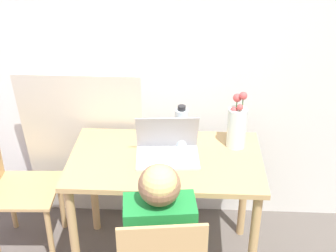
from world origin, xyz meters
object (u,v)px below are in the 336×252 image
(flower_vase, at_px, (237,125))
(chair_spare, at_px, (13,186))
(laptop, at_px, (167,147))
(person_seated, at_px, (159,231))
(water_bottle, at_px, (181,127))

(flower_vase, bearing_deg, chair_spare, -177.12)
(flower_vase, bearing_deg, laptop, -161.80)
(person_seated, height_order, flower_vase, flower_vase)
(person_seated, bearing_deg, laptop, -98.25)
(person_seated, distance_m, flower_vase, 0.81)
(water_bottle, bearing_deg, person_seated, -97.24)
(laptop, relative_size, flower_vase, 1.08)
(person_seated, relative_size, flower_vase, 3.14)
(chair_spare, relative_size, flower_vase, 2.63)
(chair_spare, distance_m, laptop, 1.02)
(chair_spare, relative_size, laptop, 2.44)
(laptop, distance_m, water_bottle, 0.15)
(person_seated, bearing_deg, water_bottle, -104.63)
(chair_spare, xyz_separation_m, water_bottle, (1.04, 0.05, 0.42))
(chair_spare, height_order, laptop, laptop)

